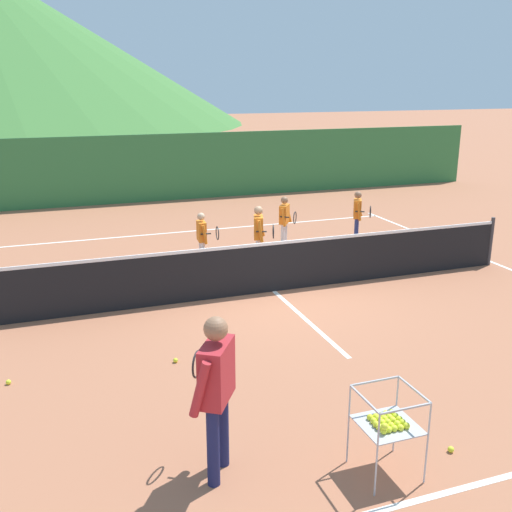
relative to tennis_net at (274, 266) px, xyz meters
name	(u,v)px	position (x,y,z in m)	size (l,w,h in m)	color
ground_plane	(274,291)	(0.00, 0.00, -0.50)	(120.00, 120.00, 0.00)	#A86647
line_baseline_near	(488,481)	(0.00, -5.87, -0.50)	(10.40, 0.08, 0.01)	white
line_baseline_far	(205,230)	(0.00, 5.07, -0.50)	(10.40, 0.08, 0.01)	white
line_sideline_east	(496,264)	(5.20, 0.00, -0.50)	(0.08, 10.95, 0.01)	white
line_service_center	(274,291)	(0.00, 0.00, -0.50)	(0.08, 5.99, 0.01)	white
tennis_net	(274,266)	(0.00, 0.00, 0.00)	(10.05, 0.08, 1.05)	#333338
instructor	(216,383)	(-2.50, -4.84, 0.53)	(0.58, 0.84, 1.71)	#191E4C
student_0	(202,235)	(-0.88, 1.90, 0.22)	(0.40, 0.61, 1.19)	silver
student_1	(259,231)	(0.21, 1.42, 0.31)	(0.42, 0.72, 1.35)	silver
student_2	(285,218)	(1.31, 2.68, 0.26)	(0.43, 0.69, 1.25)	silver
student_3	(358,212)	(3.19, 2.58, 0.27)	(0.41, 0.70, 1.28)	navy
ball_cart	(388,422)	(-0.90, -5.39, 0.08)	(0.58, 0.58, 0.90)	#B7B7BC
tennis_ball_0	(212,349)	(-1.80, -2.11, -0.47)	(0.07, 0.07, 0.07)	yellow
tennis_ball_4	(176,360)	(-2.38, -2.27, -0.47)	(0.07, 0.07, 0.07)	yellow
tennis_ball_6	(8,382)	(-4.59, -2.16, -0.47)	(0.07, 0.07, 0.07)	yellow
tennis_ball_8	(451,449)	(-0.04, -5.34, -0.47)	(0.07, 0.07, 0.07)	yellow
windscreen_fence	(170,167)	(0.00, 9.47, 0.59)	(22.89, 0.08, 2.18)	#33753D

